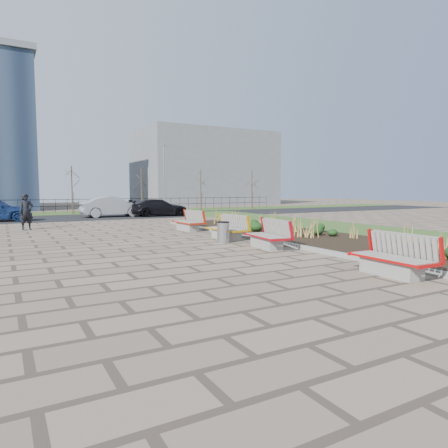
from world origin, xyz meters
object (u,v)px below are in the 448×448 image
bench_a (391,255)px  litter_bin (223,233)px  bench_c (226,227)px  car_silver (113,207)px  lamp_east (164,179)px  bench_d (187,221)px  car_black (159,208)px  bench_b (266,234)px  pedestrian (26,212)px

bench_a → litter_bin: (-0.68, 7.16, -0.09)m
bench_c → car_silver: 15.95m
bench_c → lamp_east: lamp_east is taller
bench_c → bench_d: (0.00, 4.03, 0.00)m
bench_c → litter_bin: (-0.68, -0.97, -0.09)m
litter_bin → car_black: bearing=78.7°
bench_d → lamp_east: size_ratio=0.35×
car_black → lamp_east: lamp_east is taller
bench_a → bench_d: same height
bench_a → bench_b: 5.23m
litter_bin → car_silver: 16.89m
car_black → pedestrian: bearing=130.7°
pedestrian → car_black: 11.69m
bench_c → car_silver: car_silver is taller
litter_bin → pedestrian: (-6.43, 9.45, 0.52)m
bench_d → car_silver: 11.93m
pedestrian → car_black: (9.64, 6.60, -0.26)m
bench_d → pedestrian: size_ratio=1.12×
bench_a → lamp_east: size_ratio=0.35×
pedestrian → car_silver: size_ratio=0.40×
bench_d → litter_bin: (-0.68, -4.99, -0.09)m
bench_a → lamp_east: (5.00, 28.64, 2.54)m
bench_c → bench_d: bearing=85.7°
car_black → lamp_east: 6.41m
bench_b → car_silver: (-0.88, 18.82, 0.29)m
bench_b → car_black: car_black is taller
bench_b → bench_c: size_ratio=1.00×
bench_b → lamp_east: size_ratio=0.35×
litter_bin → bench_c: bearing=54.8°
bench_a → bench_b: size_ratio=1.00×
car_black → car_silver: bearing=82.5°
bench_a → car_black: bearing=85.9°
pedestrian → lamp_east: (12.11, 12.03, 2.10)m
bench_c → litter_bin: bearing=-129.5°
bench_a → bench_c: 8.13m
litter_bin → car_silver: size_ratio=0.18×
bench_a → litter_bin: size_ratio=2.54×
car_black → lamp_east: (2.47, 5.43, 2.37)m
bench_c → car_black: 15.29m
bench_a → car_silver: car_silver is taller
pedestrian → lamp_east: size_ratio=0.31×
bench_a → car_silver: (-0.88, 24.05, 0.29)m
bench_a → pedestrian: pedestrian is taller
pedestrian → car_silver: (6.23, 7.44, -0.15)m
bench_d → lamp_east: 17.41m
bench_d → bench_a: bearing=-92.8°
car_silver → litter_bin: bearing=179.6°
bench_b → bench_a: bearing=-82.8°
bench_d → litter_bin: bearing=-100.6°
pedestrian → car_silver: bearing=37.4°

